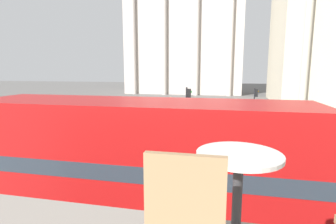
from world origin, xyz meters
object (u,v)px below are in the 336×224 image
(cafe_chair_0, at_px, (187,218))
(pedestrian_white, at_px, (286,111))
(traffic_light_mid, at_px, (188,108))
(pedestrian_black, at_px, (133,136))
(double_decker_bus, at_px, (140,162))
(cafe_dining_table, at_px, (238,179))
(traffic_light_far, at_px, (255,101))
(plaza_building_left, at_px, (185,34))
(traffic_light_near, at_px, (171,128))
(pedestrian_red, at_px, (170,102))
(car_black, at_px, (204,112))
(car_white, at_px, (209,121))

(cafe_chair_0, xyz_separation_m, pedestrian_white, (6.39, 26.71, -3.29))
(traffic_light_mid, height_order, pedestrian_black, traffic_light_mid)
(double_decker_bus, distance_m, cafe_dining_table, 6.26)
(double_decker_bus, distance_m, traffic_light_far, 18.58)
(double_decker_bus, relative_size, pedestrian_white, 5.77)
(pedestrian_black, bearing_deg, double_decker_bus, 136.32)
(cafe_dining_table, bearing_deg, plaza_building_left, 98.81)
(traffic_light_near, relative_size, pedestrian_red, 2.20)
(double_decker_bus, relative_size, traffic_light_near, 2.77)
(plaza_building_left, bearing_deg, traffic_light_mid, -81.27)
(plaza_building_left, bearing_deg, pedestrian_black, -85.72)
(pedestrian_red, bearing_deg, cafe_chair_0, 23.46)
(cafe_dining_table, relative_size, traffic_light_far, 0.21)
(pedestrian_black, bearing_deg, cafe_dining_table, 137.83)
(traffic_light_far, bearing_deg, double_decker_bus, -106.46)
(traffic_light_mid, height_order, car_black, traffic_light_mid)
(double_decker_bus, height_order, pedestrian_red, double_decker_bus)
(cafe_dining_table, xyz_separation_m, cafe_chair_0, (-0.29, -0.53, -0.02))
(car_black, relative_size, pedestrian_white, 2.42)
(cafe_chair_0, bearing_deg, pedestrian_white, 79.02)
(traffic_light_far, height_order, car_white, traffic_light_far)
(cafe_dining_table, xyz_separation_m, pedestrian_black, (-5.50, 13.00, -3.28))
(car_black, bearing_deg, car_white, -59.22)
(cafe_chair_0, distance_m, pedestrian_red, 32.55)
(plaza_building_left, bearing_deg, double_decker_bus, -83.04)
(car_black, bearing_deg, traffic_light_mid, -69.79)
(cafe_dining_table, bearing_deg, pedestrian_white, 76.89)
(traffic_light_mid, bearing_deg, cafe_chair_0, -82.31)
(double_decker_bus, height_order, car_white, double_decker_bus)
(double_decker_bus, distance_m, traffic_light_near, 4.57)
(plaza_building_left, distance_m, pedestrian_black, 45.13)
(traffic_light_near, bearing_deg, cafe_chair_0, -78.16)
(traffic_light_near, xyz_separation_m, traffic_light_far, (5.24, 13.25, -0.12))
(traffic_light_near, height_order, pedestrian_red, traffic_light_near)
(double_decker_bus, distance_m, pedestrian_black, 8.29)
(traffic_light_near, distance_m, car_white, 11.04)
(car_black, height_order, pedestrian_red, pedestrian_red)
(traffic_light_far, bearing_deg, pedestrian_red, 140.11)
(traffic_light_far, bearing_deg, traffic_light_mid, -122.93)
(car_black, xyz_separation_m, pedestrian_black, (-3.49, -12.60, 0.33))
(cafe_dining_table, height_order, traffic_light_mid, cafe_dining_table)
(double_decker_bus, xyz_separation_m, pedestrian_red, (-4.29, 25.80, -1.39))
(plaza_building_left, relative_size, pedestrian_white, 14.64)
(cafe_dining_table, height_order, car_white, cafe_dining_table)
(cafe_dining_table, relative_size, cafe_chair_0, 0.80)
(cafe_chair_0, distance_m, traffic_light_far, 24.01)
(traffic_light_near, relative_size, pedestrian_white, 2.08)
(car_black, bearing_deg, pedestrian_red, 153.12)
(cafe_chair_0, height_order, pedestrian_black, cafe_chair_0)
(plaza_building_left, bearing_deg, cafe_chair_0, -81.56)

